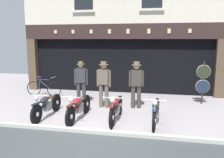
{
  "coord_description": "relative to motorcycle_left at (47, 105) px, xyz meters",
  "views": [
    {
      "loc": [
        1.89,
        -5.89,
        2.58
      ],
      "look_at": [
        0.12,
        2.78,
        1.08
      ],
      "focal_mm": 37.61,
      "sensor_mm": 36.0,
      "label": 1
    }
  ],
  "objects": [
    {
      "name": "leaning_bicycle",
      "position": [
        -1.55,
        2.74,
        -0.05
      ],
      "size": [
        1.7,
        0.5,
        0.93
      ],
      "rotation": [
        0.0,
        0.0,
        -1.58
      ],
      "color": "black",
      "rests_on": "ground"
    },
    {
      "name": "salesman_right",
      "position": [
        2.82,
        1.67,
        0.58
      ],
      "size": [
        0.56,
        0.37,
        1.76
      ],
      "rotation": [
        0.0,
        0.0,
        3.28
      ],
      "color": "#38332D",
      "rests_on": "ground"
    },
    {
      "name": "shopkeeper_center",
      "position": [
        1.6,
        1.5,
        0.57
      ],
      "size": [
        0.56,
        0.36,
        1.76
      ],
      "rotation": [
        0.0,
        0.0,
        3.09
      ],
      "color": "brown",
      "rests_on": "ground"
    },
    {
      "name": "motorcycle_center",
      "position": [
        2.33,
        0.14,
        0.0
      ],
      "size": [
        0.62,
        2.0,
        0.91
      ],
      "rotation": [
        0.0,
        0.0,
        3.14
      ],
      "color": "black",
      "rests_on": "ground"
    },
    {
      "name": "motorcycle_center_left",
      "position": [
        1.13,
        -0.0,
        0.01
      ],
      "size": [
        0.62,
        2.08,
        0.91
      ],
      "rotation": [
        0.0,
        0.0,
        3.12
      ],
      "color": "black",
      "rests_on": "ground"
    },
    {
      "name": "shop_facade",
      "position": [
        1.77,
        5.93,
        1.25
      ],
      "size": [
        9.81,
        4.42,
        6.05
      ],
      "color": "black",
      "rests_on": "ground"
    },
    {
      "name": "motorcycle_left",
      "position": [
        0.0,
        0.0,
        0.0
      ],
      "size": [
        0.62,
        2.04,
        0.91
      ],
      "rotation": [
        0.0,
        0.0,
        3.14
      ],
      "color": "black",
      "rests_on": "ground"
    },
    {
      "name": "advert_board_near",
      "position": [
        0.1,
        4.3,
        1.32
      ],
      "size": [
        0.76,
        0.03,
        0.92
      ],
      "color": "silver"
    },
    {
      "name": "ground",
      "position": [
        1.77,
        -2.08,
        -0.46
      ],
      "size": [
        21.51,
        22.0,
        0.18
      ],
      "color": "gray"
    },
    {
      "name": "tyre_sign_pole",
      "position": [
        5.38,
        2.78,
        0.57
      ],
      "size": [
        0.55,
        0.06,
        1.71
      ],
      "color": "#232328",
      "rests_on": "ground"
    },
    {
      "name": "salesman_left",
      "position": [
        0.57,
        1.89,
        0.53
      ],
      "size": [
        0.55,
        0.33,
        1.71
      ],
      "rotation": [
        0.0,
        0.0,
        3.3
      ],
      "color": "#2D2D33",
      "rests_on": "ground"
    },
    {
      "name": "motorcycle_center_right",
      "position": [
        3.58,
        0.13,
        -0.0
      ],
      "size": [
        0.62,
        2.01,
        0.9
      ],
      "rotation": [
        0.0,
        0.0,
        3.09
      ],
      "color": "black",
      "rests_on": "ground"
    }
  ]
}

